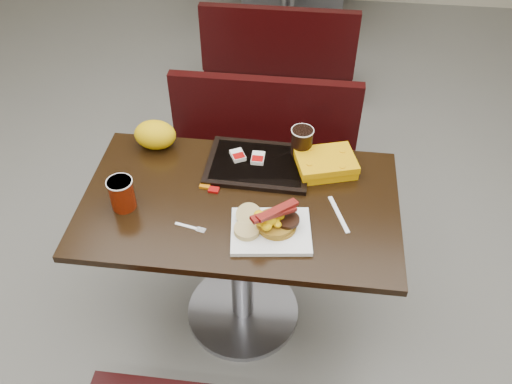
# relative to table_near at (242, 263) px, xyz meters

# --- Properties ---
(floor) EXTENTS (6.00, 7.00, 0.01)m
(floor) POSITION_rel_table_near_xyz_m (0.00, 0.00, -0.38)
(floor) COLOR #65635E
(floor) RESTS_ON ground
(table_near) EXTENTS (1.20, 0.70, 0.75)m
(table_near) POSITION_rel_table_near_xyz_m (0.00, 0.00, 0.00)
(table_near) COLOR black
(table_near) RESTS_ON floor
(bench_near_n) EXTENTS (1.00, 0.46, 0.72)m
(bench_near_n) POSITION_rel_table_near_xyz_m (0.00, 0.70, -0.02)
(bench_near_n) COLOR black
(bench_near_n) RESTS_ON floor
(table_far) EXTENTS (1.20, 0.70, 0.75)m
(table_far) POSITION_rel_table_near_xyz_m (0.00, 2.60, 0.00)
(table_far) COLOR black
(table_far) RESTS_ON floor
(bench_far_s) EXTENTS (1.00, 0.46, 0.72)m
(bench_far_s) POSITION_rel_table_near_xyz_m (0.00, 1.90, -0.02)
(bench_far_s) COLOR black
(bench_far_s) RESTS_ON floor
(platter) EXTENTS (0.31, 0.25, 0.02)m
(platter) POSITION_rel_table_near_xyz_m (0.13, -0.15, 0.38)
(platter) COLOR white
(platter) RESTS_ON table_near
(pancake_stack) EXTENTS (0.14, 0.14, 0.03)m
(pancake_stack) POSITION_rel_table_near_xyz_m (0.15, -0.13, 0.41)
(pancake_stack) COLOR #A0711A
(pancake_stack) RESTS_ON platter
(sausage_patty) EXTENTS (0.09, 0.09, 0.01)m
(sausage_patty) POSITION_rel_table_near_xyz_m (0.19, -0.13, 0.43)
(sausage_patty) COLOR black
(sausage_patty) RESTS_ON pancake_stack
(scrambled_eggs) EXTENTS (0.10, 0.09, 0.05)m
(scrambled_eggs) POSITION_rel_table_near_xyz_m (0.13, -0.16, 0.45)
(scrambled_eggs) COLOR #E6A704
(scrambled_eggs) RESTS_ON pancake_stack
(bacon_strips) EXTENTS (0.19, 0.17, 0.01)m
(bacon_strips) POSITION_rel_table_near_xyz_m (0.14, -0.15, 0.48)
(bacon_strips) COLOR #490506
(bacon_strips) RESTS_ON scrambled_eggs
(muffin_bottom) EXTENTS (0.12, 0.12, 0.02)m
(muffin_bottom) POSITION_rel_table_near_xyz_m (0.05, -0.17, 0.40)
(muffin_bottom) COLOR tan
(muffin_bottom) RESTS_ON platter
(muffin_top) EXTENTS (0.09, 0.09, 0.05)m
(muffin_top) POSITION_rel_table_near_xyz_m (0.05, -0.11, 0.41)
(muffin_top) COLOR tan
(muffin_top) RESTS_ON platter
(coffee_cup_near) EXTENTS (0.09, 0.09, 0.13)m
(coffee_cup_near) POSITION_rel_table_near_xyz_m (-0.42, -0.08, 0.44)
(coffee_cup_near) COLOR #971E05
(coffee_cup_near) RESTS_ON table_near
(fork) EXTENTS (0.12, 0.05, 0.00)m
(fork) POSITION_rel_table_near_xyz_m (-0.17, -0.15, 0.38)
(fork) COLOR white
(fork) RESTS_ON table_near
(knife) EXTENTS (0.08, 0.18, 0.00)m
(knife) POSITION_rel_table_near_xyz_m (0.37, -0.03, 0.38)
(knife) COLOR white
(knife) RESTS_ON table_near
(condiment_syrup) EXTENTS (0.04, 0.03, 0.01)m
(condiment_syrup) POSITION_rel_table_near_xyz_m (-0.15, 0.06, 0.38)
(condiment_syrup) COLOR #C16208
(condiment_syrup) RESTS_ON table_near
(condiment_ketchup) EXTENTS (0.04, 0.03, 0.01)m
(condiment_ketchup) POSITION_rel_table_near_xyz_m (-0.11, 0.04, 0.38)
(condiment_ketchup) COLOR #8C0504
(condiment_ketchup) RESTS_ON table_near
(tray) EXTENTS (0.42, 0.30, 0.02)m
(tray) POSITION_rel_table_near_xyz_m (0.05, 0.20, 0.38)
(tray) COLOR black
(tray) RESTS_ON table_near
(hashbrown_sleeve_left) EXTENTS (0.08, 0.08, 0.02)m
(hashbrown_sleeve_left) POSITION_rel_table_near_xyz_m (-0.04, 0.23, 0.40)
(hashbrown_sleeve_left) COLOR silver
(hashbrown_sleeve_left) RESTS_ON tray
(hashbrown_sleeve_right) EXTENTS (0.05, 0.07, 0.02)m
(hashbrown_sleeve_right) POSITION_rel_table_near_xyz_m (0.04, 0.22, 0.40)
(hashbrown_sleeve_right) COLOR silver
(hashbrown_sleeve_right) RESTS_ON tray
(coffee_cup_far) EXTENTS (0.09, 0.09, 0.12)m
(coffee_cup_far) POSITION_rel_table_near_xyz_m (0.21, 0.28, 0.45)
(coffee_cup_far) COLOR black
(coffee_cup_far) RESTS_ON tray
(clamshell) EXTENTS (0.27, 0.23, 0.06)m
(clamshell) POSITION_rel_table_near_xyz_m (0.32, 0.22, 0.41)
(clamshell) COLOR #D99303
(clamshell) RESTS_ON table_near
(paper_bag) EXTENTS (0.20, 0.17, 0.12)m
(paper_bag) POSITION_rel_table_near_xyz_m (-0.39, 0.28, 0.44)
(paper_bag) COLOR #D49307
(paper_bag) RESTS_ON table_near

